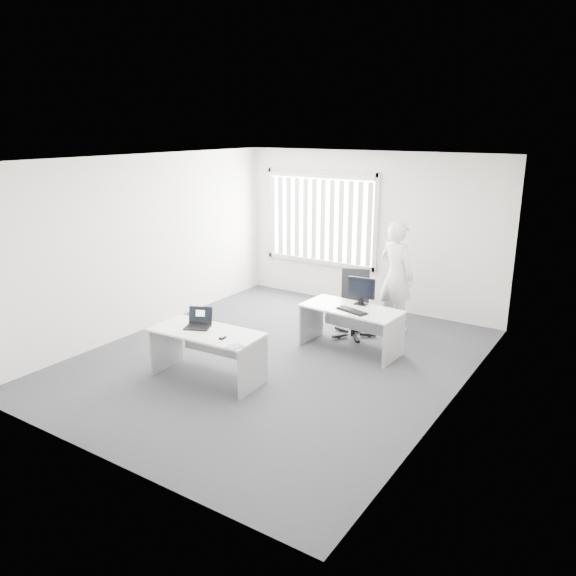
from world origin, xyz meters
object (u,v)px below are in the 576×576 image
Objects in this scene: desk_near at (207,344)px; person at (396,276)px; monitor at (361,291)px; office_chair at (354,315)px; desk_far at (351,320)px; laptop at (197,319)px.

desk_near is 3.42m from person.
monitor is at bearing 58.03° from desk_near.
office_chair is 2.53× the size of monitor.
person is (1.29, 3.14, 0.41)m from desk_near.
desk_far is 2.31m from laptop.
laptop is at bearing -126.29° from monitor.
monitor is at bearing 80.35° from desk_far.
person is at bearing 85.61° from desk_far.
laptop is (-1.46, -3.12, -0.10)m from person.
desk_near is 0.35m from laptop.
person is at bearing 41.96° from laptop.
person reaches higher than monitor.
monitor is at bearing 102.05° from person.
office_chair reaches higher than laptop.
monitor is at bearing -73.70° from office_chair.
office_chair is 2.72m from laptop.
person reaches higher than desk_near.
desk_near is 2.21m from desk_far.
monitor is at bearing 34.53° from laptop.
office_chair reaches higher than desk_near.
office_chair is (-0.24, 0.58, -0.15)m from desk_far.
desk_far is at bearing -107.03° from monitor.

